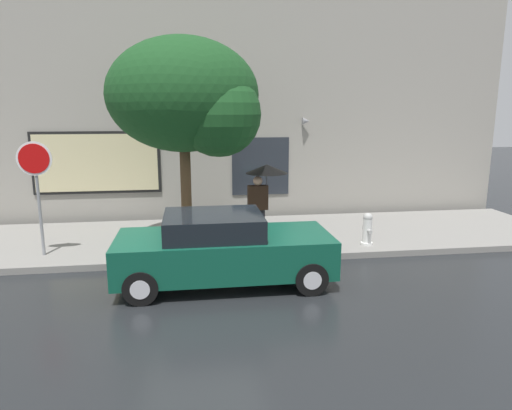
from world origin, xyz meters
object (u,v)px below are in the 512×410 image
fire_hydrant (367,229)px  stop_sign (36,176)px  parked_car (223,249)px  street_tree (190,99)px  pedestrian_with_umbrella (264,180)px

fire_hydrant → stop_sign: (-7.72, 0.25, 1.46)m
parked_car → stop_sign: size_ratio=1.62×
parked_car → street_tree: bearing=103.7°
fire_hydrant → parked_car: bearing=-155.6°
street_tree → stop_sign: (-3.46, -0.32, -1.69)m
parked_car → street_tree: size_ratio=0.85×
fire_hydrant → stop_sign: bearing=178.2°
parked_car → street_tree: street_tree is taller
pedestrian_with_umbrella → stop_sign: stop_sign is taller
parked_car → fire_hydrant: (3.71, 1.68, -0.17)m
pedestrian_with_umbrella → street_tree: bearing=-179.6°
parked_car → street_tree: 3.77m
stop_sign → pedestrian_with_umbrella: bearing=3.7°
pedestrian_with_umbrella → stop_sign: size_ratio=0.76×
pedestrian_with_umbrella → street_tree: street_tree is taller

